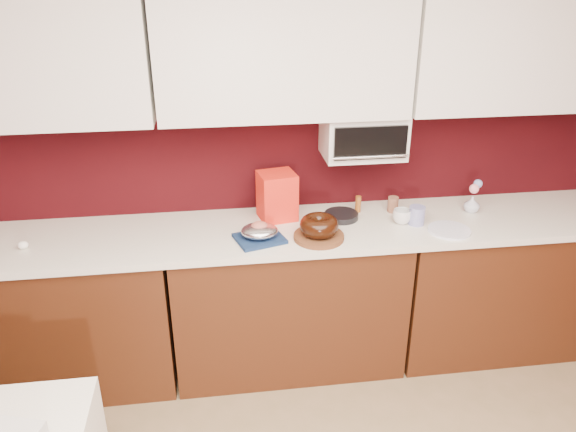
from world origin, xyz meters
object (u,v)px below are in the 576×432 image
(toaster_oven, at_px, (363,134))
(blue_jar, at_px, (417,216))
(coffee_mug, at_px, (402,215))
(flower_vase, at_px, (472,203))
(pandoro_box, at_px, (277,196))
(bundt_cake, at_px, (319,225))
(foil_ham_nest, at_px, (259,231))

(toaster_oven, distance_m, blue_jar, 0.55)
(coffee_mug, relative_size, blue_jar, 0.95)
(toaster_oven, bearing_deg, flower_vase, -8.25)
(toaster_oven, xyz_separation_m, blue_jar, (0.28, -0.21, -0.42))
(pandoro_box, bearing_deg, bundt_cake, -68.19)
(flower_vase, bearing_deg, coffee_mug, -168.13)
(blue_jar, bearing_deg, toaster_oven, 142.46)
(bundt_cake, relative_size, pandoro_box, 0.76)
(foil_ham_nest, bearing_deg, coffee_mug, 6.91)
(coffee_mug, bearing_deg, toaster_oven, 136.19)
(foil_ham_nest, relative_size, flower_vase, 1.80)
(flower_vase, bearing_deg, bundt_cake, -166.91)
(pandoro_box, bearing_deg, flower_vase, -14.18)
(bundt_cake, relative_size, blue_jar, 1.96)
(coffee_mug, bearing_deg, bundt_cake, -165.80)
(pandoro_box, xyz_separation_m, blue_jar, (0.77, -0.19, -0.08))
(toaster_oven, relative_size, foil_ham_nest, 2.26)
(coffee_mug, bearing_deg, pandoro_box, 166.02)
(blue_jar, bearing_deg, bundt_cake, -169.72)
(toaster_oven, height_order, flower_vase, toaster_oven)
(bundt_cake, distance_m, blue_jar, 0.59)
(toaster_oven, bearing_deg, bundt_cake, -133.37)
(foil_ham_nest, distance_m, coffee_mug, 0.83)
(foil_ham_nest, bearing_deg, toaster_oven, 25.26)
(pandoro_box, distance_m, flower_vase, 1.16)
(pandoro_box, relative_size, coffee_mug, 2.73)
(toaster_oven, height_order, coffee_mug, toaster_oven)
(bundt_cake, bearing_deg, pandoro_box, 122.24)
(toaster_oven, xyz_separation_m, bundt_cake, (-0.30, -0.32, -0.39))
(coffee_mug, xyz_separation_m, flower_vase, (0.46, 0.10, 0.00))
(pandoro_box, height_order, coffee_mug, pandoro_box)
(toaster_oven, xyz_separation_m, pandoro_box, (-0.49, -0.02, -0.34))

